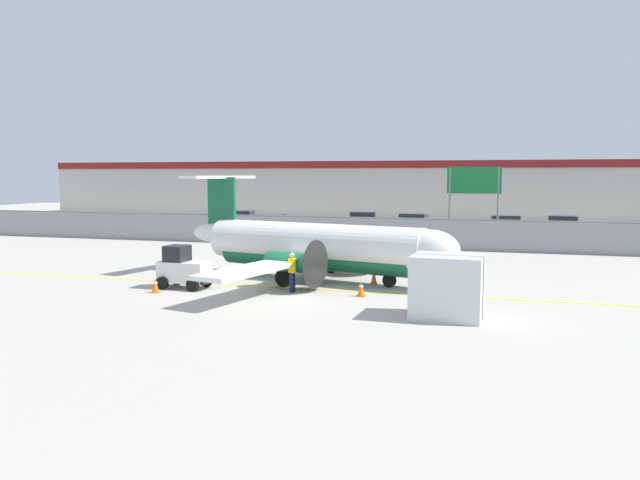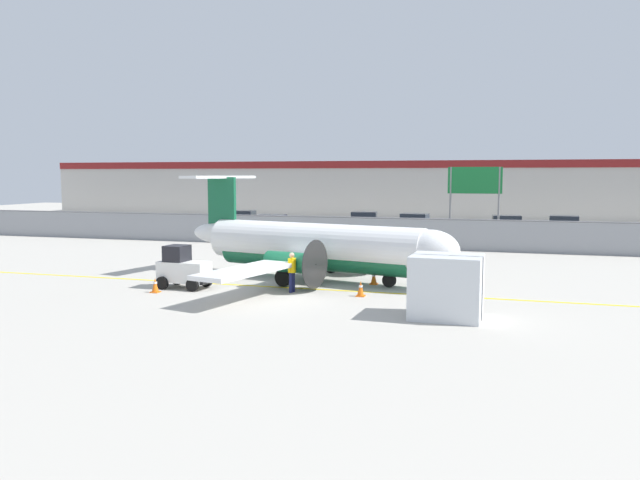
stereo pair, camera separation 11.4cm
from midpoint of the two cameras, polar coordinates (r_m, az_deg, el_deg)
name	(u,v)px [view 2 (the right image)]	position (r m, az deg, el deg)	size (l,w,h in m)	color
ground_plane	(285,287)	(27.68, -3.13, -4.35)	(140.00, 140.00, 0.01)	#ADA89E
perimeter_fence	(363,231)	(42.81, 4.05, 0.81)	(98.00, 0.10, 2.10)	gray
parking_lot_strip	(392,232)	(54.15, 6.66, 0.74)	(98.00, 17.00, 0.12)	#38383A
background_building	(420,190)	(72.24, 9.20, 4.55)	(91.00, 8.10, 6.50)	beige
commuter_airplane	(319,247)	(29.32, -0.01, -0.61)	(14.33, 15.92, 4.92)	white
baggage_tug	(183,269)	(28.05, -12.29, -2.58)	(2.38, 1.48, 1.88)	silver
ground_crew_worker	(292,270)	(26.41, -2.46, -2.76)	(0.40, 0.55, 1.70)	#191E4C
cargo_container	(446,287)	(22.13, 11.63, -4.20)	(2.49, 2.11, 2.20)	silver
traffic_cone_near_left	(155,285)	(27.34, -14.72, -4.01)	(0.36, 0.36, 0.64)	orange
traffic_cone_near_right	(374,277)	(28.51, 5.06, -3.43)	(0.36, 0.36, 0.64)	orange
traffic_cone_far_left	(361,289)	(25.68, 3.86, -4.47)	(0.36, 0.36, 0.64)	orange
parked_car_0	(241,219)	(57.86, -7.17, 1.90)	(4.28, 2.18, 1.58)	#B28C19
parked_car_1	(270,224)	(51.83, -4.50, 1.46)	(4.25, 2.11, 1.58)	red
parked_car_2	(365,221)	(55.51, 4.23, 1.76)	(4.36, 2.37, 1.58)	slate
parked_car_3	(416,223)	(53.43, 8.83, 1.54)	(4.38, 2.41, 1.58)	silver
parked_car_4	(508,225)	(52.75, 16.86, 1.30)	(4.33, 2.29, 1.58)	#B28C19
parked_car_5	(566,226)	(53.81, 21.59, 1.22)	(4.34, 2.31, 1.58)	#B28C19
highway_sign	(475,187)	(43.62, 14.04, 4.72)	(3.60, 0.14, 5.50)	slate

